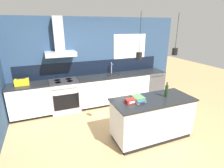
{
  "coord_description": "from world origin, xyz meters",
  "views": [
    {
      "loc": [
        -1.42,
        -3.1,
        2.39
      ],
      "look_at": [
        0.04,
        0.53,
        1.05
      ],
      "focal_mm": 28.0,
      "sensor_mm": 36.0,
      "label": 1
    }
  ],
  "objects_px": {
    "oven_range": "(65,96)",
    "book_stack": "(138,99)",
    "dishwasher": "(152,83)",
    "red_supply_box": "(131,101)",
    "bottle_on_island": "(166,91)",
    "yellow_toolbox": "(22,82)"
  },
  "relations": [
    {
      "from": "book_stack",
      "to": "red_supply_box",
      "type": "distance_m",
      "value": 0.19
    },
    {
      "from": "bottle_on_island",
      "to": "yellow_toolbox",
      "type": "height_order",
      "value": "bottle_on_island"
    },
    {
      "from": "dishwasher",
      "to": "book_stack",
      "type": "xyz_separation_m",
      "value": [
        -1.7,
        -1.96,
        0.5
      ]
    },
    {
      "from": "bottle_on_island",
      "to": "red_supply_box",
      "type": "relative_size",
      "value": 1.61
    },
    {
      "from": "oven_range",
      "to": "red_supply_box",
      "type": "xyz_separation_m",
      "value": [
        1.05,
        -1.99,
        0.5
      ]
    },
    {
      "from": "red_supply_box",
      "to": "yellow_toolbox",
      "type": "distance_m",
      "value": 2.88
    },
    {
      "from": "bottle_on_island",
      "to": "yellow_toolbox",
      "type": "distance_m",
      "value": 3.55
    },
    {
      "from": "dishwasher",
      "to": "red_supply_box",
      "type": "distance_m",
      "value": 2.79
    },
    {
      "from": "oven_range",
      "to": "red_supply_box",
      "type": "bearing_deg",
      "value": -62.17
    },
    {
      "from": "bottle_on_island",
      "to": "book_stack",
      "type": "bearing_deg",
      "value": 177.28
    },
    {
      "from": "dishwasher",
      "to": "yellow_toolbox",
      "type": "distance_m",
      "value": 4.0
    },
    {
      "from": "red_supply_box",
      "to": "yellow_toolbox",
      "type": "xyz_separation_m",
      "value": [
        -2.08,
        1.99,
        0.04
      ]
    },
    {
      "from": "yellow_toolbox",
      "to": "book_stack",
      "type": "bearing_deg",
      "value": -40.94
    },
    {
      "from": "red_supply_box",
      "to": "bottle_on_island",
      "type": "bearing_deg",
      "value": -0.29
    },
    {
      "from": "dishwasher",
      "to": "book_stack",
      "type": "distance_m",
      "value": 2.65
    },
    {
      "from": "red_supply_box",
      "to": "oven_range",
      "type": "bearing_deg",
      "value": 117.83
    },
    {
      "from": "bottle_on_island",
      "to": "book_stack",
      "type": "height_order",
      "value": "bottle_on_island"
    },
    {
      "from": "book_stack",
      "to": "bottle_on_island",
      "type": "bearing_deg",
      "value": -2.72
    },
    {
      "from": "dishwasher",
      "to": "yellow_toolbox",
      "type": "xyz_separation_m",
      "value": [
        -3.97,
        0.0,
        0.54
      ]
    },
    {
      "from": "oven_range",
      "to": "book_stack",
      "type": "bearing_deg",
      "value": -57.8
    },
    {
      "from": "oven_range",
      "to": "book_stack",
      "type": "distance_m",
      "value": 2.37
    },
    {
      "from": "oven_range",
      "to": "yellow_toolbox",
      "type": "relative_size",
      "value": 2.68
    }
  ]
}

